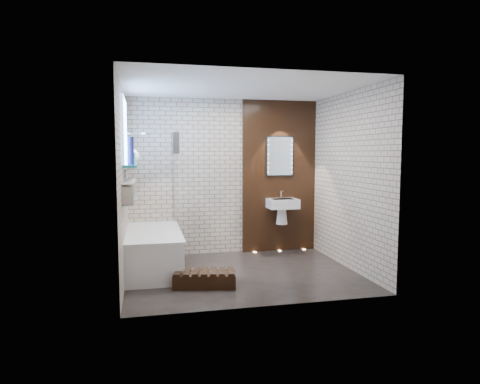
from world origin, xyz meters
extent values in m
plane|color=black|center=(0.00, 0.00, 0.00)|extent=(3.20, 3.20, 0.00)
cube|color=tan|center=(0.00, 1.30, 1.30)|extent=(3.20, 0.04, 2.60)
cube|color=tan|center=(0.00, -1.30, 1.30)|extent=(3.20, 0.04, 2.60)
cube|color=tan|center=(-1.60, 0.00, 1.30)|extent=(0.04, 2.60, 2.60)
cube|color=tan|center=(1.60, 0.00, 1.30)|extent=(0.04, 2.60, 2.60)
plane|color=white|center=(0.00, 0.00, 2.60)|extent=(3.20, 3.20, 0.00)
cube|color=black|center=(0.95, 1.27, 1.30)|extent=(1.30, 0.06, 2.60)
cube|color=#7FADE0|center=(-1.59, 0.35, 2.00)|extent=(0.03, 1.00, 0.90)
cube|color=teal|center=(-1.51, 0.35, 1.53)|extent=(0.18, 1.00, 0.04)
cube|color=teal|center=(-1.53, 0.15, 1.08)|extent=(0.14, 1.30, 0.03)
cube|color=#B2A899|center=(-1.53, 0.15, 1.32)|extent=(0.14, 1.30, 0.03)
cube|color=#B2A899|center=(-1.53, -0.48, 1.20)|extent=(0.14, 0.03, 0.26)
cube|color=#B2A899|center=(-1.53, 0.79, 1.20)|extent=(0.14, 0.03, 0.26)
cube|color=white|center=(-1.23, 0.45, 0.28)|extent=(0.75, 1.70, 0.55)
cube|color=white|center=(-1.23, 0.45, 0.57)|extent=(0.79, 1.74, 0.03)
cylinder|color=silver|center=(-1.08, 1.18, 0.64)|extent=(0.04, 0.04, 0.12)
cube|color=white|center=(-0.87, 0.89, 1.28)|extent=(0.01, 0.78, 1.40)
cube|color=black|center=(-0.87, 0.62, 1.85)|extent=(0.09, 0.24, 0.32)
cylinder|color=silver|center=(-1.30, 0.95, 2.00)|extent=(0.18, 0.18, 0.02)
cube|color=white|center=(0.95, 1.06, 0.85)|extent=(0.50, 0.36, 0.16)
cone|color=white|center=(0.95, 1.11, 0.63)|extent=(0.20, 0.20, 0.28)
cylinder|color=silver|center=(0.95, 1.16, 1.00)|extent=(0.03, 0.03, 0.14)
cube|color=black|center=(0.95, 1.24, 1.65)|extent=(0.50, 0.02, 0.70)
cube|color=silver|center=(0.95, 1.23, 1.65)|extent=(0.45, 0.01, 0.65)
cube|color=black|center=(-0.60, -0.44, 0.09)|extent=(0.84, 0.49, 0.18)
cylinder|color=maroon|center=(-1.53, 0.60, 1.18)|extent=(0.06, 0.06, 0.16)
cylinder|color=maroon|center=(-1.53, -0.15, 1.17)|extent=(0.06, 0.06, 0.14)
cylinder|color=#966217|center=(-1.53, -0.21, 1.15)|extent=(0.05, 0.05, 0.10)
cylinder|color=teal|center=(-1.50, 0.43, 1.63)|extent=(0.11, 0.11, 0.17)
sphere|color=white|center=(-1.50, 0.52, 1.66)|extent=(0.22, 0.22, 0.22)
cylinder|color=#15163B|center=(-1.50, 0.11, 1.73)|extent=(0.09, 0.09, 0.37)
cylinder|color=#FFD899|center=(0.50, 1.20, 0.01)|extent=(0.06, 0.06, 0.01)
cylinder|color=#FFD899|center=(0.95, 1.20, 0.01)|extent=(0.06, 0.06, 0.01)
cylinder|color=#FFD899|center=(1.40, 1.20, 0.01)|extent=(0.06, 0.06, 0.01)
camera|label=1|loc=(-1.32, -5.68, 1.71)|focal=31.45mm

